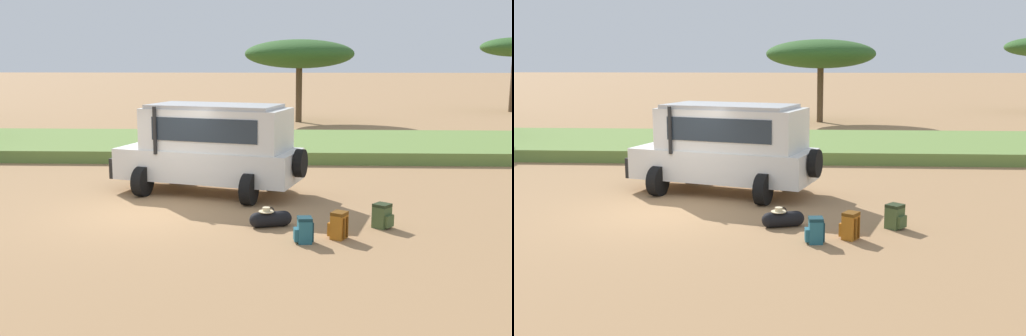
# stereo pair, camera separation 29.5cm
# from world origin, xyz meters

# --- Properties ---
(ground_plane) EXTENTS (320.00, 320.00, 0.00)m
(ground_plane) POSITION_xyz_m (0.00, 0.00, 0.00)
(ground_plane) COLOR #9E754C
(grass_bank) EXTENTS (120.00, 7.00, 0.44)m
(grass_bank) POSITION_xyz_m (0.00, 10.25, 0.22)
(grass_bank) COLOR olive
(grass_bank) RESTS_ON ground_plane
(safari_vehicle) EXTENTS (5.46, 3.58, 2.44)m
(safari_vehicle) POSITION_xyz_m (1.22, 2.24, 1.29)
(safari_vehicle) COLOR silver
(safari_vehicle) RESTS_ON ground_plane
(backpack_beside_front_wheel) EXTENTS (0.44, 0.43, 0.57)m
(backpack_beside_front_wheel) POSITION_xyz_m (4.27, -1.92, 0.27)
(backpack_beside_front_wheel) COLOR #B26619
(backpack_beside_front_wheel) RESTS_ON ground_plane
(backpack_cluster_center) EXTENTS (0.41, 0.34, 0.53)m
(backpack_cluster_center) POSITION_xyz_m (3.55, -2.23, 0.26)
(backpack_cluster_center) COLOR #235B6B
(backpack_cluster_center) RESTS_ON ground_plane
(backpack_near_rear_wheel) EXTENTS (0.49, 0.48, 0.53)m
(backpack_near_rear_wheel) POSITION_xyz_m (5.30, -1.06, 0.26)
(backpack_near_rear_wheel) COLOR #42562D
(backpack_near_rear_wheel) RESTS_ON ground_plane
(duffel_bag_low_black_case) EXTENTS (0.93, 0.51, 0.44)m
(duffel_bag_low_black_case) POSITION_xyz_m (2.86, -1.08, 0.18)
(duffel_bag_low_black_case) COLOR black
(duffel_bag_low_black_case) RESTS_ON ground_plane
(acacia_tree_right_mid) EXTENTS (6.34, 5.54, 4.78)m
(acacia_tree_right_mid) POSITION_xyz_m (4.17, 21.53, 3.94)
(acacia_tree_right_mid) COLOR brown
(acacia_tree_right_mid) RESTS_ON ground_plane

